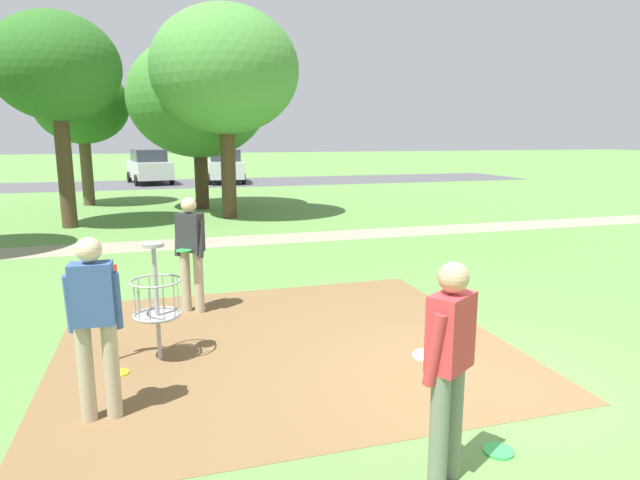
# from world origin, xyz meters

# --- Properties ---
(ground_plane) EXTENTS (160.00, 160.00, 0.00)m
(ground_plane) POSITION_xyz_m (0.00, 0.00, 0.00)
(ground_plane) COLOR #5B8942
(dirt_tee_pad) EXTENTS (5.43, 4.88, 0.01)m
(dirt_tee_pad) POSITION_xyz_m (-1.84, 1.71, 0.00)
(dirt_tee_pad) COLOR brown
(dirt_tee_pad) RESTS_ON ground
(disc_golf_basket) EXTENTS (0.98, 0.58, 1.39)m
(disc_golf_basket) POSITION_xyz_m (-3.40, 1.66, 0.75)
(disc_golf_basket) COLOR #9E9EA3
(disc_golf_basket) RESTS_ON ground
(player_foreground_watching) EXTENTS (0.47, 0.41, 1.71)m
(player_foreground_watching) POSITION_xyz_m (-3.85, 0.42, 0.97)
(player_foreground_watching) COLOR tan
(player_foreground_watching) RESTS_ON ground
(player_waiting_left) EXTENTS (0.48, 0.45, 1.71)m
(player_waiting_left) POSITION_xyz_m (-1.28, -1.31, 0.97)
(player_waiting_left) COLOR slate
(player_waiting_left) RESTS_ON ground
(player_waiting_right) EXTENTS (0.48, 0.45, 1.71)m
(player_waiting_right) POSITION_xyz_m (-2.86, 3.31, 0.97)
(player_waiting_right) COLOR tan
(player_waiting_right) RESTS_ON ground
(frisbee_far_left) EXTENTS (0.25, 0.25, 0.02)m
(frisbee_far_left) POSITION_xyz_m (-0.65, -1.10, 0.01)
(frisbee_far_left) COLOR green
(frisbee_far_left) RESTS_ON ground
(frisbee_far_right) EXTENTS (0.21, 0.21, 0.02)m
(frisbee_far_right) POSITION_xyz_m (-3.77, 1.37, 0.01)
(frisbee_far_right) COLOR gold
(frisbee_far_right) RESTS_ON ground
(tree_near_left) EXTENTS (3.40, 3.40, 5.85)m
(tree_near_left) POSITION_xyz_m (-5.79, 11.96, 4.36)
(tree_near_left) COLOR #4C3823
(tree_near_left) RESTS_ON ground
(tree_mid_left) EXTENTS (4.81, 4.81, 5.91)m
(tree_mid_left) POSITION_xyz_m (-1.85, 15.00, 3.85)
(tree_mid_left) COLOR #422D1E
(tree_mid_left) RESTS_ON ground
(tree_mid_center) EXTENTS (4.50, 4.50, 6.44)m
(tree_mid_center) POSITION_xyz_m (-1.18, 12.52, 4.51)
(tree_mid_center) COLOR #4C3823
(tree_mid_center) RESTS_ON ground
(tree_mid_right) EXTENTS (3.35, 3.35, 5.13)m
(tree_mid_right) POSITION_xyz_m (-5.88, 17.22, 3.67)
(tree_mid_right) COLOR brown
(tree_mid_right) RESTS_ON ground
(parking_lot_strip) EXTENTS (36.00, 6.00, 0.01)m
(parking_lot_strip) POSITION_xyz_m (0.00, 25.81, 0.00)
(parking_lot_strip) COLOR #4C4C51
(parking_lot_strip) RESTS_ON ground
(parked_car_leftmost) EXTENTS (2.56, 4.46, 1.84)m
(parked_car_leftmost) POSITION_xyz_m (-3.83, 26.37, 0.92)
(parked_car_leftmost) COLOR silver
(parked_car_leftmost) RESTS_ON ground
(parked_car_center_left) EXTENTS (2.15, 4.29, 1.84)m
(parked_car_center_left) POSITION_xyz_m (0.21, 25.80, 0.92)
(parked_car_center_left) COLOR silver
(parked_car_center_left) RESTS_ON ground
(gravel_path) EXTENTS (40.00, 1.35, 0.00)m
(gravel_path) POSITION_xyz_m (0.00, 8.60, 0.00)
(gravel_path) COLOR gray
(gravel_path) RESTS_ON ground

